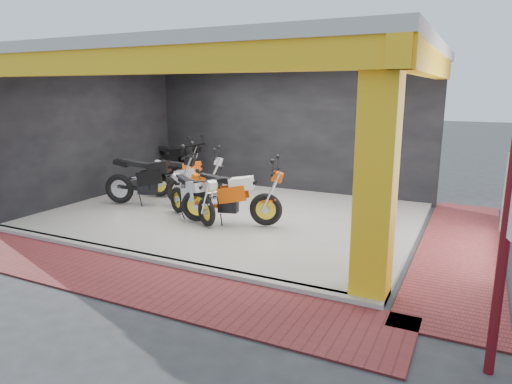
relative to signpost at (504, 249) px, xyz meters
The scene contains 17 objects.
ground 5.76m from the signpost, 159.52° to the left, with size 80.00×80.00×0.00m, color #2D2D30.
showroom_floor 6.70m from the signpost, 142.96° to the left, with size 8.00×6.00×0.10m, color silver.
showroom_ceiling 6.95m from the signpost, 142.96° to the left, with size 8.40×6.40×0.20m, color beige.
back_wall 8.81m from the signpost, 126.62° to the left, with size 8.20×0.20×3.50m, color black.
left_wall 10.16m from the signpost, 157.04° to the left, with size 0.20×6.20×3.50m, color black.
corner_column 1.97m from the signpost, 141.07° to the left, with size 0.50×0.50×3.50m, color yellow.
header_beam_front 5.68m from the signpost, 169.63° to the left, with size 8.40×0.30×0.40m, color yellow.
header_beam_right 4.59m from the signpost, 107.49° to the left, with size 0.30×6.40×0.40m, color yellow.
floor_kerb 5.49m from the signpost, 169.85° to the left, with size 8.00×0.20×0.10m, color silver.
paver_front 5.42m from the signpost, behind, with size 9.00×1.40×0.03m, color maroon.
paver_right 4.20m from the signpost, 96.45° to the left, with size 1.40×7.00×0.03m, color maroon.
signpost is the anchor object (origin of this frame).
moto_hero 5.34m from the signpost, 140.82° to the left, with size 2.29×0.85×1.40m, color #D54C08, non-canonical shape.
moto_row_a 5.94m from the signpost, 151.64° to the left, with size 1.99×0.74×1.22m, color #B5B8BD, non-canonical shape.
moto_row_b 7.72m from the signpost, 149.35° to the left, with size 2.44×0.90×1.49m, color black, non-canonical shape.
moto_row_c 8.16m from the signpost, 142.34° to the left, with size 2.13×0.79×1.30m, color #A5A7AD, non-canonical shape.
moto_row_d 10.33m from the signpost, 141.25° to the left, with size 2.29×0.85×1.40m, color black, non-canonical shape.
Camera 1 is at (4.94, -6.79, 2.86)m, focal length 32.00 mm.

